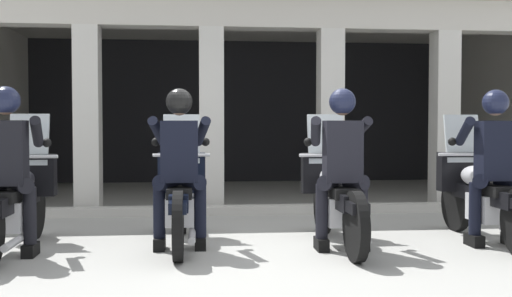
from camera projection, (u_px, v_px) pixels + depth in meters
name	position (u px, v px, depth m)	size (l,w,h in m)	color
ground_plane	(239.00, 207.00, 8.93)	(80.00, 80.00, 0.00)	#999993
station_building	(255.00, 82.00, 11.08)	(9.84, 5.00, 3.22)	black
kerb_strip	(276.00, 210.00, 8.20)	(9.34, 0.24, 0.12)	#B7B5AD
motorcycle_far_left	(17.00, 199.00, 5.78)	(0.62, 2.04, 1.35)	black
police_officer_far_left	(7.00, 156.00, 5.48)	(0.63, 0.61, 1.58)	black
motorcycle_center_left	(181.00, 195.00, 6.11)	(0.62, 2.04, 1.35)	black
police_officer_center_left	(180.00, 154.00, 5.81)	(0.63, 0.61, 1.58)	black
motorcycle_center_right	(335.00, 196.00, 6.09)	(0.62, 2.04, 1.35)	black
police_officer_center_right	(342.00, 155.00, 5.79)	(0.63, 0.61, 1.58)	black
motorcycle_far_right	(480.00, 194.00, 6.29)	(0.62, 2.04, 1.35)	black
police_officer_far_right	(494.00, 154.00, 5.99)	(0.63, 0.61, 1.58)	black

